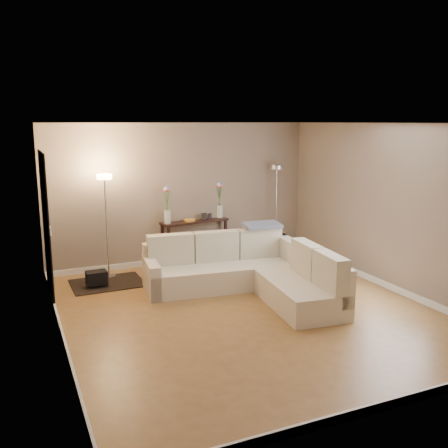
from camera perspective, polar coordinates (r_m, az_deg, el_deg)
name	(u,v)px	position (r m, az deg, el deg)	size (l,w,h in m)	color
floor	(247,311)	(7.15, 2.60, -9.91)	(5.00, 5.50, 0.01)	olive
ceiling	(248,123)	(6.65, 2.81, 11.50)	(5.00, 5.50, 0.01)	white
wall_back	(182,194)	(9.30, -4.84, 3.44)	(5.00, 0.02, 2.60)	gray
wall_front	(389,278)	(4.55, 18.33, -5.85)	(5.00, 0.02, 2.60)	gray
wall_left	(54,237)	(6.12, -18.88, -1.45)	(0.02, 5.50, 2.60)	gray
wall_right	(392,208)	(8.19, 18.67, 1.75)	(0.02, 5.50, 2.60)	gray
baseboard_back	(183,259)	(9.54, -4.66, -4.03)	(5.00, 0.03, 0.10)	white
baseboard_front	(378,407)	(5.07, 17.18, -19.38)	(5.00, 0.03, 0.10)	white
baseboard_left	(63,337)	(6.51, -17.92, -12.21)	(0.03, 5.50, 0.10)	white
baseboard_right	(386,285)	(8.47, 17.99, -6.62)	(0.03, 5.50, 0.10)	white
doorway	(46,226)	(7.83, -19.66, -0.25)	(0.02, 1.20, 2.20)	black
switch_plate	(51,231)	(6.98, -19.20, -0.77)	(0.02, 0.08, 0.12)	white
sectional_sofa	(249,272)	(7.80, 2.91, -5.50)	(2.55, 2.62, 0.87)	beige
throw_blanket	(262,225)	(8.35, 4.39, -0.11)	(0.62, 0.36, 0.05)	slate
console_table	(191,239)	(9.41, -3.81, -1.70)	(1.34, 0.52, 0.80)	black
leaning_mirror	(190,200)	(9.45, -3.90, 2.81)	(0.92, 0.16, 0.72)	black
table_decor	(195,219)	(9.33, -3.31, 0.60)	(0.56, 0.14, 0.13)	gold
flower_vase_left	(167,208)	(9.08, -6.50, 1.89)	(0.16, 0.14, 0.69)	silver
flower_vase_right	(220,202)	(9.59, -0.50, 2.48)	(0.16, 0.14, 0.69)	silver
floor_lamp_lit	(106,206)	(8.54, -13.37, 2.06)	(0.25, 0.25, 1.76)	silver
floor_lamp_unlit	(276,192)	(9.84, 6.00, 3.68)	(0.32, 0.32, 1.79)	silver
charcoal_rug	(108,283)	(8.49, -13.17, -6.60)	(1.15, 0.86, 0.02)	black
black_bag	(97,278)	(8.32, -14.35, -5.95)	(0.33, 0.23, 0.21)	black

